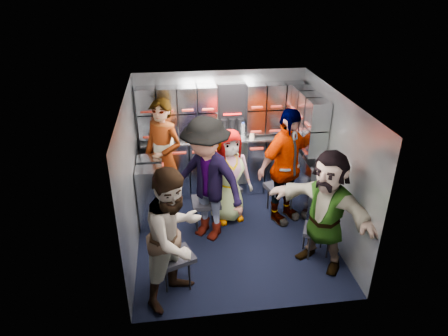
{
  "coord_description": "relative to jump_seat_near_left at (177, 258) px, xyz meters",
  "views": [
    {
      "loc": [
        -0.79,
        -4.8,
        3.6
      ],
      "look_at": [
        -0.1,
        0.35,
        0.94
      ],
      "focal_mm": 32.0,
      "sensor_mm": 36.0,
      "label": 1
    }
  ],
  "objects": [
    {
      "name": "cup_right",
      "position": [
        1.34,
        2.16,
        0.67
      ],
      "size": [
        0.08,
        0.08,
        0.09
      ],
      "primitive_type": "cylinder",
      "color": "#C9AF8D",
      "rests_on": "counter"
    },
    {
      "name": "wall_left",
      "position": [
        -0.55,
        0.93,
        0.64
      ],
      "size": [
        0.04,
        3.0,
        2.1
      ],
      "primitive_type": "cube",
      "color": "gray",
      "rests_on": "ground"
    },
    {
      "name": "counter",
      "position": [
        0.85,
        2.22,
        0.61
      ],
      "size": [
        2.68,
        0.42,
        0.03
      ],
      "primitive_type": "cube",
      "color": "silver",
      "rests_on": "cart_bank_back"
    },
    {
      "name": "jump_seat_mid_right",
      "position": [
        1.67,
        1.43,
        0.03
      ],
      "size": [
        0.51,
        0.5,
        0.5
      ],
      "rotation": [
        0.0,
        0.0,
        0.28
      ],
      "color": "black",
      "rests_on": "ground"
    },
    {
      "name": "right_cabinet",
      "position": [
        2.1,
        1.53,
        0.09
      ],
      "size": [
        0.28,
        1.2,
        1.0
      ],
      "primitive_type": "cube",
      "color": "#A5ACB6",
      "rests_on": "ground"
    },
    {
      "name": "attendant_arc_a",
      "position": [
        0.0,
        -0.18,
        0.45
      ],
      "size": [
        1.05,
        1.06,
        1.72
      ],
      "primitive_type": "imported",
      "rotation": [
        0.0,
        0.0,
        0.83
      ],
      "color": "black",
      "rests_on": "ground"
    },
    {
      "name": "bottle_left",
      "position": [
        0.3,
        2.17,
        0.76
      ],
      "size": [
        0.06,
        0.06,
        0.27
      ],
      "primitive_type": "cylinder",
      "color": "white",
      "rests_on": "counter"
    },
    {
      "name": "wall_right",
      "position": [
        2.25,
        0.93,
        0.64
      ],
      "size": [
        0.04,
        3.0,
        2.1
      ],
      "primitive_type": "cube",
      "color": "gray",
      "rests_on": "ground"
    },
    {
      "name": "cup_left",
      "position": [
        0.0,
        2.16,
        0.67
      ],
      "size": [
        0.08,
        0.08,
        0.09
      ],
      "primitive_type": "cylinder",
      "color": "#C9AF8D",
      "rests_on": "counter"
    },
    {
      "name": "attendant_arc_e",
      "position": [
        1.9,
        0.16,
        0.42
      ],
      "size": [
        1.36,
        1.48,
        1.65
      ],
      "primitive_type": "imported",
      "rotation": [
        0.0,
        0.0,
        -0.87
      ],
      "color": "black",
      "rests_on": "ground"
    },
    {
      "name": "bottle_mid",
      "position": [
        0.46,
        2.17,
        0.74
      ],
      "size": [
        0.07,
        0.07,
        0.23
      ],
      "primitive_type": "cylinder",
      "color": "white",
      "rests_on": "counter"
    },
    {
      "name": "red_latch_strip",
      "position": [
        0.85,
        2.02,
        0.47
      ],
      "size": [
        2.6,
        0.02,
        0.03
      ],
      "primitive_type": "cube",
      "color": "#A8291C",
      "rests_on": "cart_bank_back"
    },
    {
      "name": "jump_seat_near_left",
      "position": [
        0.0,
        0.0,
        0.0
      ],
      "size": [
        0.49,
        0.48,
        0.46
      ],
      "rotation": [
        0.0,
        0.0,
        0.36
      ],
      "color": "black",
      "rests_on": "ground"
    },
    {
      "name": "jump_seat_center",
      "position": [
        0.84,
        1.56,
        -0.0
      ],
      "size": [
        0.5,
        0.49,
        0.45
      ],
      "rotation": [
        0.0,
        0.0,
        0.41
      ],
      "color": "black",
      "rests_on": "ground"
    },
    {
      "name": "jump_seat_mid_left",
      "position": [
        0.47,
        1.15,
        0.03
      ],
      "size": [
        0.42,
        0.4,
        0.49
      ],
      "rotation": [
        0.0,
        0.0,
        0.02
      ],
      "color": "black",
      "rests_on": "ground"
    },
    {
      "name": "cart_bank_back",
      "position": [
        0.85,
        2.22,
        0.09
      ],
      "size": [
        2.68,
        0.38,
        0.99
      ],
      "primitive_type": "cube",
      "color": "#A5ACB6",
      "rests_on": "ground"
    },
    {
      "name": "floor",
      "position": [
        0.85,
        0.93,
        -0.41
      ],
      "size": [
        3.0,
        3.0,
        0.0
      ],
      "primitive_type": "plane",
      "color": "black",
      "rests_on": "ground"
    },
    {
      "name": "attendant_arc_b",
      "position": [
        0.47,
        0.97,
        0.52
      ],
      "size": [
        1.36,
        1.29,
        1.85
      ],
      "primitive_type": "imported",
      "rotation": [
        0.0,
        0.0,
        -0.7
      ],
      "color": "black",
      "rests_on": "ground"
    },
    {
      "name": "wall_back",
      "position": [
        0.85,
        2.43,
        0.64
      ],
      "size": [
        2.8,
        0.04,
        2.1
      ],
      "primitive_type": "cube",
      "color": "gray",
      "rests_on": "ground"
    },
    {
      "name": "attendant_arc_d",
      "position": [
        1.67,
        1.25,
        0.5
      ],
      "size": [
        1.15,
        0.93,
        1.82
      ],
      "primitive_type": "imported",
      "rotation": [
        0.0,
        0.0,
        0.53
      ],
      "color": "black",
      "rests_on": "ground"
    },
    {
      "name": "locker_bank_right",
      "position": [
        2.1,
        1.63,
        1.08
      ],
      "size": [
        0.28,
        1.0,
        0.82
      ],
      "primitive_type": "cube",
      "color": "#A5ACB6",
      "rests_on": "wall_right"
    },
    {
      "name": "cart_bank_left",
      "position": [
        -0.34,
        1.49,
        0.09
      ],
      "size": [
        0.38,
        0.76,
        0.99
      ],
      "primitive_type": "cube",
      "color": "#A5ACB6",
      "rests_on": "ground"
    },
    {
      "name": "bottle_right",
      "position": [
        1.19,
        2.17,
        0.75
      ],
      "size": [
        0.07,
        0.07,
        0.25
      ],
      "primitive_type": "cylinder",
      "color": "white",
      "rests_on": "counter"
    },
    {
      "name": "locker_bank_back",
      "position": [
        0.85,
        2.28,
        1.08
      ],
      "size": [
        2.68,
        0.28,
        0.82
      ],
      "primitive_type": "cube",
      "color": "#A5ACB6",
      "rests_on": "wall_back"
    },
    {
      "name": "attendant_standing",
      "position": [
        -0.12,
        1.81,
        0.52
      ],
      "size": [
        0.81,
        0.76,
        1.85
      ],
      "primitive_type": "imported",
      "rotation": [
        0.0,
        0.0,
        -0.63
      ],
      "color": "black",
      "rests_on": "ground"
    },
    {
      "name": "attendant_arc_c",
      "position": [
        0.84,
        1.38,
        0.34
      ],
      "size": [
        0.83,
        0.65,
        1.5
      ],
      "primitive_type": "imported",
      "rotation": [
        0.0,
        0.0,
        0.26
      ],
      "color": "black",
      "rests_on": "ground"
    },
    {
      "name": "jump_seat_near_right",
      "position": [
        1.9,
        0.34,
        -0.04
      ],
      "size": [
        0.46,
        0.45,
        0.42
      ],
      "rotation": [
        0.0,
        0.0,
        -0.42
      ],
      "color": "black",
      "rests_on": "ground"
    },
    {
      "name": "ceiling",
      "position": [
        0.85,
        0.93,
        1.69
      ],
      "size": [
        2.8,
        3.0,
        0.02
      ],
      "primitive_type": "cube",
      "color": "silver",
      "rests_on": "wall_back"
    },
    {
      "name": "coffee_niche",
      "position": [
        1.03,
        2.34,
        1.06
      ],
      "size": [
        0.46,
        0.16,
        0.84
      ],
      "primitive_type": null,
      "color": "black",
      "rests_on": "wall_back"
    }
  ]
}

